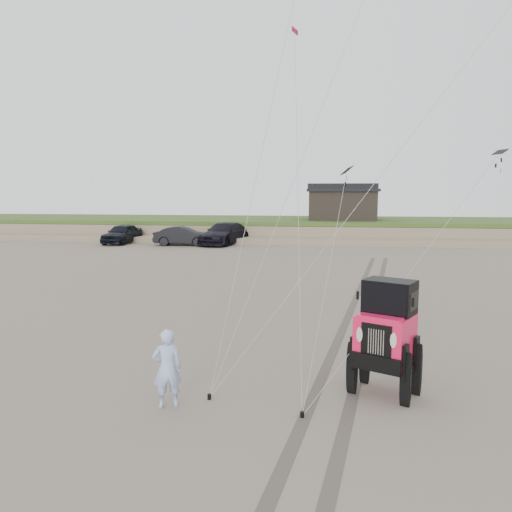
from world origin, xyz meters
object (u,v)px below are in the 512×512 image
at_px(man, 167,368).
at_px(cabin, 342,203).
at_px(truck_a, 122,234).
at_px(truck_c, 224,233).
at_px(jeep, 385,350).
at_px(truck_b, 183,236).

bearing_deg(man, cabin, -118.09).
relative_size(truck_a, truck_c, 0.78).
distance_m(cabin, jeep, 36.73).
xyz_separation_m(cabin, man, (-4.44, -37.91, -2.43)).
bearing_deg(truck_b, truck_a, 78.48).
bearing_deg(cabin, truck_a, -157.57).
bearing_deg(truck_a, man, -61.92).
height_order(cabin, man, cabin).
distance_m(truck_a, man, 33.38).
distance_m(cabin, truck_b, 15.52).
bearing_deg(man, truck_a, -86.77).
xyz_separation_m(cabin, truck_b, (-12.86, -8.32, -2.48)).
bearing_deg(jeep, truck_a, 148.70).
height_order(cabin, jeep, cabin).
height_order(cabin, truck_b, cabin).
height_order(jeep, man, jeep).
distance_m(jeep, man, 4.57).
height_order(cabin, truck_a, cabin).
height_order(truck_a, truck_c, truck_c).
xyz_separation_m(truck_a, jeep, (18.31, -29.08, 0.17)).
bearing_deg(man, jeep, 174.47).
distance_m(truck_c, man, 31.42).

